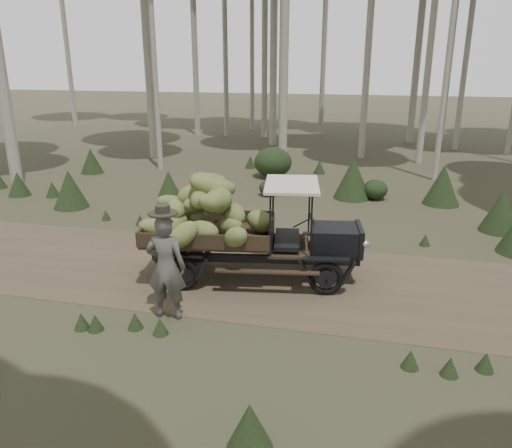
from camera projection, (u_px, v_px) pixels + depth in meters
The scene contains 5 objects.
ground at pixel (232, 274), 10.66m from camera, with size 120.00×120.00×0.00m, color #473D2B.
dirt_track at pixel (232, 274), 10.66m from camera, with size 70.00×4.00×0.01m, color brown.
banana_truck at pixel (226, 218), 10.14m from camera, with size 4.67×2.57×2.34m.
farmer at pixel (166, 266), 8.61m from camera, with size 0.73×0.55×2.07m.
undergrowth at pixel (303, 232), 11.68m from camera, with size 19.93×22.66×1.37m.
Camera 1 is at (2.80, -9.39, 4.36)m, focal length 35.00 mm.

